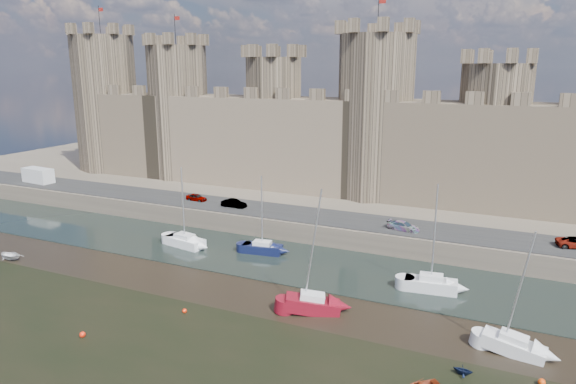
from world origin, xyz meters
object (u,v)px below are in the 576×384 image
van (38,176)px  sailboat_5 (513,345)px  car_1 (234,204)px  car_2 (403,226)px  sailboat_0 (185,241)px  car_0 (196,197)px  sailboat_2 (431,283)px  sailboat_4 (312,304)px  sailboat_1 (262,247)px

van → sailboat_5: bearing=-9.2°
car_1 → sailboat_5: (35.39, -19.48, -2.37)m
car_2 → sailboat_0: (-24.20, -9.30, -2.28)m
car_1 → car_2: car_1 is taller
car_1 → sailboat_0: (-1.13, -9.92, -2.32)m
car_0 → sailboat_5: sailboat_5 is taller
car_0 → car_1: (6.64, -0.91, 0.05)m
van → sailboat_2: bearing=-3.6°
car_1 → sailboat_5: size_ratio=0.36×
sailboat_4 → sailboat_5: sailboat_4 is taller
car_0 → sailboat_1: sailboat_1 is taller
sailboat_0 → sailboat_2: size_ratio=0.92×
car_0 → sailboat_2: 36.58m
car_1 → sailboat_4: size_ratio=0.31×
van → sailboat_0: 37.45m
car_2 → sailboat_0: size_ratio=0.39×
car_0 → car_2: 29.76m
sailboat_5 → car_2: bearing=130.3°
car_0 → sailboat_5: 46.78m
car_2 → sailboat_0: bearing=119.5°
sailboat_2 → sailboat_4: size_ratio=0.94×
sailboat_5 → van: bearing=172.0°
car_2 → van: size_ratio=0.67×
van → sailboat_0: size_ratio=0.57×
sailboat_1 → car_0: bearing=141.2°
sailboat_0 → sailboat_4: sailboat_4 is taller
sailboat_0 → van: bearing=174.7°
car_0 → car_2: size_ratio=0.84×
sailboat_2 → car_2: bearing=108.7°
car_1 → sailboat_0: sailboat_0 is taller
sailboat_1 → sailboat_4: sailboat_4 is taller
van → sailboat_4: size_ratio=0.49×
van → sailboat_2: 65.99m
van → sailboat_5: size_ratio=0.57×
car_1 → car_2: bearing=-90.1°
van → sailboat_1: size_ratio=0.61×
car_0 → car_2: bearing=-87.9°
car_2 → sailboat_4: 19.36m
car_2 → car_1: bearing=96.9°
sailboat_1 → van: bearing=161.8°
van → sailboat_0: sailboat_0 is taller
van → sailboat_4: (56.15, -19.66, -2.90)m
car_0 → car_2: car_2 is taller
car_0 → sailboat_4: (25.73, -20.34, -2.22)m
sailboat_5 → car_1: bearing=158.3°
van → sailboat_2: (65.00, -11.03, -2.88)m
sailboat_0 → sailboat_1: sailboat_0 is taller
car_1 → car_2: 23.08m
car_0 → van: (-30.41, -0.69, 0.68)m
car_1 → sailboat_0: size_ratio=0.36×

